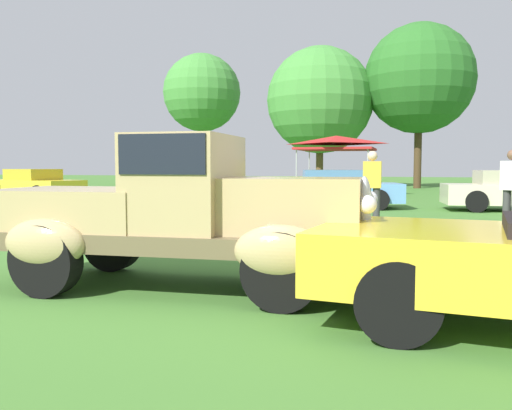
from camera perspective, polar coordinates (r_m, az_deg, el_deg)
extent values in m
plane|color=#42752D|center=(6.34, -7.32, -8.32)|extent=(120.00, 120.00, 0.00)
cube|color=brown|center=(6.15, -8.25, -3.43)|extent=(4.26, 1.66, 0.20)
cube|color=tan|center=(5.78, 3.35, -0.09)|extent=(1.60, 1.17, 0.60)
ellipsoid|color=silver|center=(5.70, 11.27, -0.43)|extent=(0.19, 0.53, 0.68)
cube|color=tan|center=(6.06, -7.31, 2.35)|extent=(1.07, 1.42, 1.04)
cube|color=black|center=(6.06, -7.34, 5.19)|extent=(0.98, 1.45, 0.40)
cube|color=tan|center=(6.64, -17.84, -0.42)|extent=(1.89, 1.50, 0.48)
ellipsoid|color=tan|center=(6.51, 5.00, -2.97)|extent=(0.94, 0.41, 0.52)
ellipsoid|color=tan|center=(5.10, 2.72, -4.96)|extent=(0.94, 0.41, 0.52)
ellipsoid|color=tan|center=(7.29, -14.87, -2.33)|extent=(0.94, 0.41, 0.52)
ellipsoid|color=tan|center=(6.07, -21.28, -3.78)|extent=(0.94, 0.41, 0.52)
sphere|color=silver|center=(6.13, 11.83, 0.63)|extent=(0.18, 0.18, 0.18)
sphere|color=silver|center=(5.25, 11.62, 0.05)|extent=(0.18, 0.18, 0.18)
cylinder|color=black|center=(6.54, 4.99, -4.54)|extent=(0.76, 0.24, 0.76)
cylinder|color=black|center=(5.13, 2.71, -6.94)|extent=(0.76, 0.24, 0.76)
cylinder|color=black|center=(7.32, -14.85, -3.73)|extent=(0.76, 0.24, 0.76)
cylinder|color=black|center=(6.09, -21.23, -5.45)|extent=(0.76, 0.24, 0.76)
cylinder|color=black|center=(5.82, 16.84, -6.30)|extent=(0.66, 0.20, 0.66)
cylinder|color=black|center=(4.31, 14.74, -9.92)|extent=(0.66, 0.20, 0.66)
cube|color=yellow|center=(22.92, -22.10, 1.72)|extent=(4.29, 2.70, 0.60)
cube|color=gold|center=(23.04, -22.37, 2.97)|extent=(2.08, 1.87, 0.44)
cylinder|color=black|center=(21.51, -21.87, 1.10)|extent=(0.64, 0.22, 0.64)
cylinder|color=black|center=(23.48, -25.33, 1.23)|extent=(0.64, 0.22, 0.64)
cube|color=#669EDB|center=(17.46, 8.45, 1.30)|extent=(4.29, 2.61, 0.60)
cube|color=#517EAF|center=(17.42, 7.95, 2.94)|extent=(2.06, 1.83, 0.44)
cylinder|color=black|center=(16.89, 12.79, 0.53)|extent=(0.64, 0.22, 0.64)
cylinder|color=black|center=(16.60, 4.63, 0.56)|extent=(0.64, 0.22, 0.64)
cube|color=#B3AB8E|center=(17.95, 24.97, 2.63)|extent=(1.89, 1.61, 0.44)
cylinder|color=black|center=(16.99, 22.16, 0.35)|extent=(0.64, 0.22, 0.64)
cylinder|color=#383838|center=(12.40, 24.81, -0.54)|extent=(0.16, 0.16, 0.86)
cube|color=silver|center=(12.31, 25.30, 2.82)|extent=(0.46, 0.45, 0.60)
cylinder|color=#383838|center=(12.55, 11.60, -0.19)|extent=(0.16, 0.16, 0.86)
cylinder|color=#383838|center=(12.54, 12.52, -0.20)|extent=(0.16, 0.16, 0.86)
cube|color=gold|center=(12.51, 12.11, 3.14)|extent=(0.40, 0.25, 0.60)
sphere|color=beige|center=(12.51, 12.14, 5.06)|extent=(0.22, 0.22, 0.22)
cylinder|color=#B7B7BC|center=(26.41, 12.15, 3.36)|extent=(0.05, 0.05, 2.05)
cylinder|color=#B7B7BC|center=(23.36, 11.63, 3.27)|extent=(0.05, 0.05, 2.05)
cylinder|color=#B7B7BC|center=(26.79, 5.60, 3.44)|extent=(0.05, 0.05, 2.05)
cylinder|color=#B7B7BC|center=(23.79, 4.26, 3.36)|extent=(0.05, 0.05, 2.05)
cube|color=red|center=(25.05, 8.44, 5.83)|extent=(3.40, 3.40, 0.10)
pyramid|color=red|center=(25.07, 8.45, 6.79)|extent=(3.33, 3.33, 0.38)
cylinder|color=brown|center=(38.99, -5.66, 5.83)|extent=(0.44, 0.44, 4.98)
sphere|color=#428938|center=(39.31, -5.70, 11.65)|extent=(5.45, 5.45, 5.45)
cylinder|color=brown|center=(33.58, 6.70, 4.85)|extent=(0.44, 0.44, 3.54)
sphere|color=#428938|center=(33.80, 6.75, 10.87)|extent=(6.46, 6.46, 6.46)
cylinder|color=#47331E|center=(33.65, 16.64, 5.67)|extent=(0.44, 0.44, 4.67)
sphere|color=#286623|center=(34.01, 16.78, 12.59)|extent=(6.41, 6.41, 6.41)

